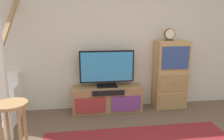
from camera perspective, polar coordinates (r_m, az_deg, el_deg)
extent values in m
cube|color=beige|center=(3.89, 2.58, 9.43)|extent=(6.40, 0.12, 2.70)
cube|color=#997047|center=(3.82, -1.32, -7.86)|extent=(1.24, 0.36, 0.46)
cube|color=maroon|center=(3.64, -5.88, -9.66)|extent=(0.52, 0.02, 0.27)
cube|color=#70387F|center=(3.71, 3.87, -9.17)|extent=(0.52, 0.02, 0.27)
cube|color=black|center=(3.58, -0.97, -6.34)|extent=(0.56, 0.02, 0.09)
cube|color=black|center=(3.76, -1.38, -4.33)|extent=(0.36, 0.22, 0.02)
cylinder|color=black|center=(3.75, -1.38, -3.72)|extent=(0.05, 0.05, 0.06)
cube|color=black|center=(3.68, -1.40, 0.96)|extent=(0.96, 0.05, 0.57)
cube|color=#338CCC|center=(3.65, -1.35, 0.87)|extent=(0.91, 0.01, 0.52)
cube|color=tan|center=(4.02, 15.64, -1.28)|extent=(0.58, 0.34, 1.26)
cube|color=#9C7949|center=(4.00, 16.28, -8.28)|extent=(0.53, 0.02, 0.29)
sphere|color=olive|center=(3.98, 16.39, -8.37)|extent=(0.03, 0.03, 0.03)
cube|color=#9C7949|center=(3.89, 16.60, -3.49)|extent=(0.53, 0.02, 0.29)
sphere|color=olive|center=(3.87, 16.71, -3.56)|extent=(0.03, 0.03, 0.03)
cube|color=#2D4784|center=(3.79, 17.03, 3.18)|extent=(0.49, 0.02, 0.40)
cube|color=#4C3823|center=(3.87, 15.35, 7.90)|extent=(0.12, 0.08, 0.02)
cylinder|color=brown|center=(3.87, 15.44, 9.50)|extent=(0.19, 0.04, 0.19)
cylinder|color=beige|center=(3.84, 15.60, 9.47)|extent=(0.16, 0.01, 0.16)
cube|color=white|center=(3.02, -27.87, -1.64)|extent=(0.09, 0.09, 1.80)
cube|color=#9E7547|center=(3.56, -25.72, 13.57)|extent=(0.06, 1.33, 0.99)
cylinder|color=#A37A4C|center=(2.72, -26.46, -15.17)|extent=(0.04, 0.04, 0.72)
cylinder|color=#A37A4C|center=(2.67, -22.51, -15.35)|extent=(0.04, 0.04, 0.72)
cylinder|color=#A37A4C|center=(2.46, -25.91, -8.46)|extent=(0.34, 0.34, 0.03)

